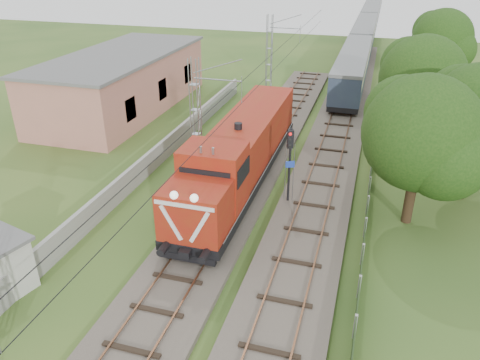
% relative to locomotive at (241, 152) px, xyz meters
% --- Properties ---
extents(ground, '(140.00, 140.00, 0.00)m').
position_rel_locomotive_xyz_m(ground, '(0.00, -11.78, -2.38)').
color(ground, '#294C1C').
rests_on(ground, ground).
extents(track_main, '(4.20, 70.00, 0.45)m').
position_rel_locomotive_xyz_m(track_main, '(0.00, -4.78, -2.20)').
color(track_main, '#6B6054').
rests_on(track_main, ground).
extents(track_side, '(4.20, 80.00, 0.45)m').
position_rel_locomotive_xyz_m(track_side, '(5.00, 8.22, -2.20)').
color(track_side, '#6B6054').
rests_on(track_side, ground).
extents(catenary, '(3.31, 70.00, 8.00)m').
position_rel_locomotive_xyz_m(catenary, '(-2.95, 0.22, 1.67)').
color(catenary, gray).
rests_on(catenary, ground).
extents(boundary_wall, '(0.25, 40.00, 1.50)m').
position_rel_locomotive_xyz_m(boundary_wall, '(-6.50, 0.22, -1.63)').
color(boundary_wall, '#9E9E99').
rests_on(boundary_wall, ground).
extents(station_building, '(8.40, 20.40, 5.22)m').
position_rel_locomotive_xyz_m(station_building, '(-15.00, 12.22, 0.25)').
color(station_building, '#BB7464').
rests_on(station_building, ground).
extents(fence, '(0.12, 32.00, 1.20)m').
position_rel_locomotive_xyz_m(fence, '(8.00, -8.78, -1.78)').
color(fence, black).
rests_on(fence, ground).
extents(locomotive, '(3.23, 18.44, 4.68)m').
position_rel_locomotive_xyz_m(locomotive, '(0.00, 0.00, 0.00)').
color(locomotive, black).
rests_on(locomotive, ground).
extents(coach_rake, '(2.90, 86.44, 3.35)m').
position_rel_locomotive_xyz_m(coach_rake, '(5.00, 57.97, 0.05)').
color(coach_rake, black).
rests_on(coach_rake, ground).
extents(signal_post, '(0.51, 0.42, 4.87)m').
position_rel_locomotive_xyz_m(signal_post, '(3.39, -1.61, 0.97)').
color(signal_post, black).
rests_on(signal_post, ground).
extents(tree_a, '(6.46, 6.15, 8.37)m').
position_rel_locomotive_xyz_m(tree_a, '(10.25, -1.49, 2.84)').
color(tree_a, '#3E2D19').
rests_on(tree_a, ground).
extents(tree_b, '(6.39, 6.09, 8.29)m').
position_rel_locomotive_xyz_m(tree_b, '(13.52, 2.39, 2.79)').
color(tree_b, '#3E2D19').
rests_on(tree_b, ground).
extents(tree_c, '(6.50, 6.19, 8.42)m').
position_rel_locomotive_xyz_m(tree_c, '(10.83, 10.23, 2.87)').
color(tree_c, '#3E2D19').
rests_on(tree_c, ground).
extents(tree_d, '(6.41, 6.10, 8.30)m').
position_rel_locomotive_xyz_m(tree_d, '(13.65, 27.82, 2.80)').
color(tree_d, '#3E2D19').
rests_on(tree_d, ground).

